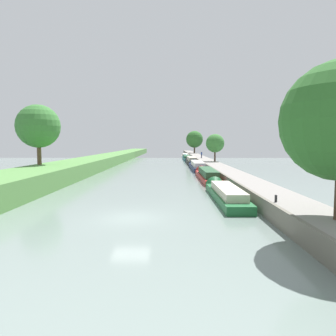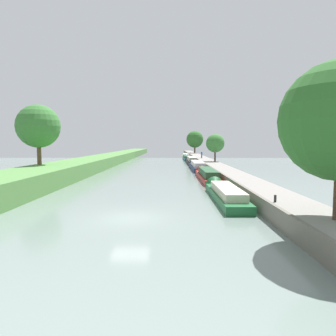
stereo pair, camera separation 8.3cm
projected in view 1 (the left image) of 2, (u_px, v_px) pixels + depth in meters
The scene contains 15 objects.
ground_plane at pixel (131, 218), 20.32m from camera, with size 160.00×160.00×0.00m, color slate.
right_towpath at pixel (292, 209), 20.18m from camera, with size 3.10×260.00×1.17m.
stone_quay at pixel (267, 209), 20.19m from camera, with size 0.25×260.00×1.22m.
narrowboat_green at pixel (224, 193), 27.18m from camera, with size 2.05×12.85×1.95m.
narrowboat_red at pixel (207, 175), 41.66m from camera, with size 2.04×14.72×2.15m.
narrowboat_navy at pixel (197, 166), 57.53m from camera, with size 2.18×15.75×2.22m.
narrowboat_black at pixel (191, 161), 73.48m from camera, with size 2.09×15.64×2.24m.
narrowboat_teal at pixel (187, 158), 89.38m from camera, with size 2.12×15.95×2.02m.
narrowboat_cream at pixel (185, 156), 103.44m from camera, with size 2.16×11.71×2.05m.
tree_rightbank_midnear at pixel (215, 143), 62.19m from camera, with size 3.73×3.73×5.53m.
tree_rightbank_midfar at pixel (195, 139), 112.97m from camera, with size 6.17×6.17×8.11m.
tree_leftbank_downstream at pixel (38, 126), 40.29m from camera, with size 5.64×5.64×7.87m.
person_walking at pixel (202, 154), 76.14m from camera, with size 0.34×0.34×1.66m.
mooring_bollard_near at pixel (276, 198), 19.66m from camera, with size 0.16×0.16×0.45m.
mooring_bollard_far at pixel (190, 153), 107.87m from camera, with size 0.16×0.16×0.45m.
Camera 1 is at (2.64, -19.96, 4.95)m, focal length 32.92 mm.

